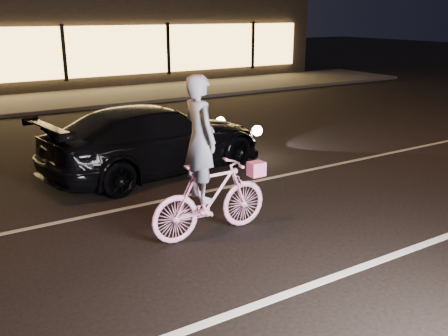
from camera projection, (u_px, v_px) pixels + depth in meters
ground at (321, 217)px, 7.94m from camera, size 90.00×90.00×0.00m
lane_stripe_near at (397, 254)px, 6.72m from camera, size 60.00×0.12×0.01m
lane_stripe_far at (249, 182)px, 9.56m from camera, size 60.00×0.10×0.01m
sidewalk at (81, 99)px, 18.46m from camera, size 30.00×4.00×0.12m
storefront at (39, 35)px, 22.68m from camera, size 25.40×8.42×4.20m
cyclist at (208, 181)px, 7.07m from camera, size 1.86×0.64×2.35m
sedan at (156, 139)px, 10.04m from camera, size 4.93×2.63×1.36m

